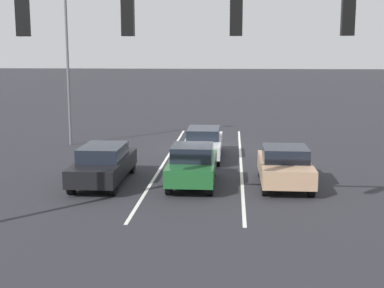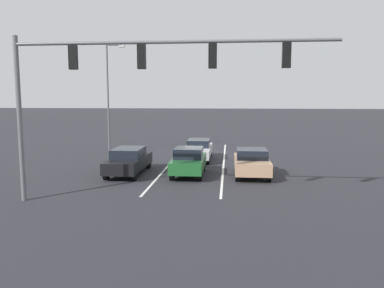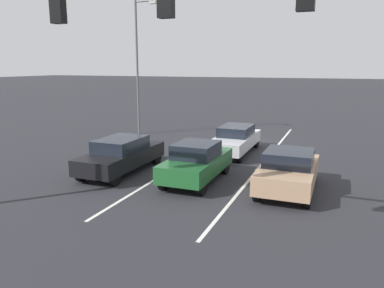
# 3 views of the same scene
# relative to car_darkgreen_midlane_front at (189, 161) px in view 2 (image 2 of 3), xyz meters

# --- Properties ---
(ground_plane) EXTENTS (240.00, 240.00, 0.00)m
(ground_plane) POSITION_rel_car_darkgreen_midlane_front_xyz_m (-0.14, -7.79, -0.79)
(ground_plane) COLOR #28282D
(lane_stripe_left_divider) EXTENTS (0.12, 18.64, 0.01)m
(lane_stripe_left_divider) POSITION_rel_car_darkgreen_midlane_front_xyz_m (-1.90, -4.47, -0.79)
(lane_stripe_left_divider) COLOR silver
(lane_stripe_left_divider) RESTS_ON ground_plane
(lane_stripe_center_divider) EXTENTS (0.12, 18.64, 0.01)m
(lane_stripe_center_divider) POSITION_rel_car_darkgreen_midlane_front_xyz_m (1.61, -4.47, -0.79)
(lane_stripe_center_divider) COLOR silver
(lane_stripe_center_divider) RESTS_ON ground_plane
(car_darkgreen_midlane_front) EXTENTS (1.72, 4.07, 1.56)m
(car_darkgreen_midlane_front) POSITION_rel_car_darkgreen_midlane_front_xyz_m (0.00, 0.00, 0.00)
(car_darkgreen_midlane_front) COLOR #1E5928
(car_darkgreen_midlane_front) RESTS_ON ground_plane
(car_black_rightlane_front) EXTENTS (1.76, 4.63, 1.48)m
(car_black_rightlane_front) POSITION_rel_car_darkgreen_midlane_front_xyz_m (3.44, -0.07, -0.03)
(car_black_rightlane_front) COLOR black
(car_black_rightlane_front) RESTS_ON ground_plane
(car_tan_leftlane_front) EXTENTS (1.86, 4.03, 1.51)m
(car_tan_leftlane_front) POSITION_rel_car_darkgreen_midlane_front_xyz_m (-3.48, -0.14, -0.02)
(car_tan_leftlane_front) COLOR tan
(car_tan_leftlane_front) RESTS_ON ground_plane
(car_silver_midlane_second) EXTENTS (1.70, 4.77, 1.41)m
(car_silver_midlane_second) POSITION_rel_car_darkgreen_midlane_front_xyz_m (-0.12, -5.27, -0.05)
(car_silver_midlane_second) COLOR silver
(car_silver_midlane_second) RESTS_ON ground_plane
(traffic_signal_gantry) EXTENTS (12.79, 0.37, 6.80)m
(traffic_signal_gantry) POSITION_rel_car_darkgreen_midlane_front_xyz_m (1.90, 5.83, 4.49)
(traffic_signal_gantry) COLOR slate
(traffic_signal_gantry) RESTS_ON ground_plane
(street_lamp_right_shoulder) EXTENTS (1.51, 0.24, 8.48)m
(street_lamp_right_shoulder) POSITION_rel_car_darkgreen_midlane_front_xyz_m (7.13, -8.27, 4.00)
(street_lamp_right_shoulder) COLOR slate
(street_lamp_right_shoulder) RESTS_ON ground_plane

